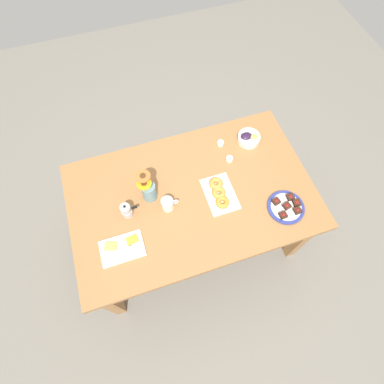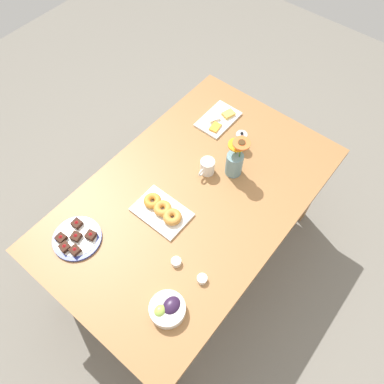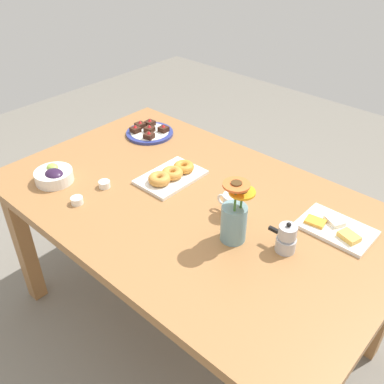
{
  "view_description": "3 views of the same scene",
  "coord_description": "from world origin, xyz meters",
  "px_view_note": "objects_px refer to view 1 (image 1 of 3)",
  "views": [
    {
      "loc": [
        -0.28,
        -0.83,
        2.5
      ],
      "look_at": [
        0.0,
        0.0,
        0.78
      ],
      "focal_mm": 28.0,
      "sensor_mm": 36.0,
      "label": 1
    },
    {
      "loc": [
        0.79,
        0.64,
        2.4
      ],
      "look_at": [
        0.0,
        0.0,
        0.78
      ],
      "focal_mm": 35.0,
      "sensor_mm": 36.0,
      "label": 2
    },
    {
      "loc": [
        -0.93,
        1.02,
        1.74
      ],
      "look_at": [
        0.0,
        0.0,
        0.78
      ],
      "focal_mm": 40.0,
      "sensor_mm": 36.0,
      "label": 3
    }
  ],
  "objects_px": {
    "grape_bowl": "(249,138)",
    "jam_cup_honey": "(221,143)",
    "dining_table": "(192,200)",
    "flower_vase": "(149,190)",
    "cheese_platter": "(122,248)",
    "croissant_platter": "(219,193)",
    "coffee_mug": "(168,204)",
    "moka_pot": "(126,210)",
    "dessert_plate": "(286,207)",
    "jam_cup_berry": "(229,159)"
  },
  "relations": [
    {
      "from": "grape_bowl",
      "to": "dessert_plate",
      "type": "xyz_separation_m",
      "value": [
        0.02,
        -0.57,
        -0.02
      ]
    },
    {
      "from": "coffee_mug",
      "to": "moka_pot",
      "type": "distance_m",
      "value": 0.26
    },
    {
      "from": "cheese_platter",
      "to": "dessert_plate",
      "type": "distance_m",
      "value": 1.06
    },
    {
      "from": "moka_pot",
      "to": "dessert_plate",
      "type": "bearing_deg",
      "value": -15.94
    },
    {
      "from": "jam_cup_berry",
      "to": "dessert_plate",
      "type": "relative_size",
      "value": 0.2
    },
    {
      "from": "cheese_platter",
      "to": "jam_cup_berry",
      "type": "distance_m",
      "value": 0.93
    },
    {
      "from": "croissant_platter",
      "to": "jam_cup_berry",
      "type": "xyz_separation_m",
      "value": [
        0.16,
        0.23,
        -0.01
      ]
    },
    {
      "from": "dining_table",
      "to": "coffee_mug",
      "type": "distance_m",
      "value": 0.22
    },
    {
      "from": "grape_bowl",
      "to": "flower_vase",
      "type": "height_order",
      "value": "flower_vase"
    },
    {
      "from": "moka_pot",
      "to": "cheese_platter",
      "type": "bearing_deg",
      "value": -110.94
    },
    {
      "from": "dining_table",
      "to": "grape_bowl",
      "type": "bearing_deg",
      "value": 29.06
    },
    {
      "from": "coffee_mug",
      "to": "croissant_platter",
      "type": "relative_size",
      "value": 0.4
    },
    {
      "from": "grape_bowl",
      "to": "flower_vase",
      "type": "bearing_deg",
      "value": -164.65
    },
    {
      "from": "croissant_platter",
      "to": "flower_vase",
      "type": "distance_m",
      "value": 0.46
    },
    {
      "from": "cheese_platter",
      "to": "croissant_platter",
      "type": "height_order",
      "value": "croissant_platter"
    },
    {
      "from": "jam_cup_honey",
      "to": "dining_table",
      "type": "bearing_deg",
      "value": -135.03
    },
    {
      "from": "cheese_platter",
      "to": "flower_vase",
      "type": "xyz_separation_m",
      "value": [
        0.25,
        0.29,
        0.08
      ]
    },
    {
      "from": "flower_vase",
      "to": "moka_pot",
      "type": "bearing_deg",
      "value": -156.23
    },
    {
      "from": "jam_cup_berry",
      "to": "dessert_plate",
      "type": "distance_m",
      "value": 0.5
    },
    {
      "from": "coffee_mug",
      "to": "flower_vase",
      "type": "bearing_deg",
      "value": 129.53
    },
    {
      "from": "cheese_platter",
      "to": "dessert_plate",
      "type": "relative_size",
      "value": 1.1
    },
    {
      "from": "croissant_platter",
      "to": "flower_vase",
      "type": "bearing_deg",
      "value": 163.49
    },
    {
      "from": "dining_table",
      "to": "cheese_platter",
      "type": "xyz_separation_m",
      "value": [
        -0.51,
        -0.21,
        0.1
      ]
    },
    {
      "from": "jam_cup_honey",
      "to": "flower_vase",
      "type": "height_order",
      "value": "flower_vase"
    },
    {
      "from": "jam_cup_honey",
      "to": "flower_vase",
      "type": "bearing_deg",
      "value": -157.2
    },
    {
      "from": "jam_cup_honey",
      "to": "coffee_mug",
      "type": "bearing_deg",
      "value": -144.18
    },
    {
      "from": "grape_bowl",
      "to": "flower_vase",
      "type": "distance_m",
      "value": 0.82
    },
    {
      "from": "flower_vase",
      "to": "moka_pot",
      "type": "distance_m",
      "value": 0.19
    },
    {
      "from": "dining_table",
      "to": "coffee_mug",
      "type": "relative_size",
      "value": 14.21
    },
    {
      "from": "grape_bowl",
      "to": "croissant_platter",
      "type": "relative_size",
      "value": 0.57
    },
    {
      "from": "grape_bowl",
      "to": "jam_cup_honey",
      "type": "height_order",
      "value": "grape_bowl"
    },
    {
      "from": "grape_bowl",
      "to": "jam_cup_honey",
      "type": "bearing_deg",
      "value": 171.62
    },
    {
      "from": "dessert_plate",
      "to": "coffee_mug",
      "type": "bearing_deg",
      "value": 161.4
    },
    {
      "from": "flower_vase",
      "to": "moka_pot",
      "type": "xyz_separation_m",
      "value": [
        -0.17,
        -0.07,
        -0.04
      ]
    },
    {
      "from": "grape_bowl",
      "to": "dessert_plate",
      "type": "height_order",
      "value": "grape_bowl"
    },
    {
      "from": "croissant_platter",
      "to": "moka_pot",
      "type": "distance_m",
      "value": 0.6
    },
    {
      "from": "jam_cup_honey",
      "to": "flower_vase",
      "type": "xyz_separation_m",
      "value": [
        -0.58,
        -0.25,
        0.07
      ]
    },
    {
      "from": "jam_cup_honey",
      "to": "grape_bowl",
      "type": "bearing_deg",
      "value": -8.38
    },
    {
      "from": "grape_bowl",
      "to": "flower_vase",
      "type": "relative_size",
      "value": 0.63
    },
    {
      "from": "grape_bowl",
      "to": "jam_cup_berry",
      "type": "distance_m",
      "value": 0.22
    },
    {
      "from": "coffee_mug",
      "to": "croissant_platter",
      "type": "xyz_separation_m",
      "value": [
        0.34,
        -0.02,
        -0.03
      ]
    },
    {
      "from": "croissant_platter",
      "to": "flower_vase",
      "type": "xyz_separation_m",
      "value": [
        -0.43,
        0.13,
        0.07
      ]
    },
    {
      "from": "jam_cup_berry",
      "to": "moka_pot",
      "type": "distance_m",
      "value": 0.78
    },
    {
      "from": "jam_cup_honey",
      "to": "dessert_plate",
      "type": "xyz_separation_m",
      "value": [
        0.22,
        -0.6,
        -0.0
      ]
    },
    {
      "from": "dining_table",
      "to": "croissant_platter",
      "type": "relative_size",
      "value": 5.71
    },
    {
      "from": "grape_bowl",
      "to": "jam_cup_honey",
      "type": "distance_m",
      "value": 0.2
    },
    {
      "from": "dining_table",
      "to": "jam_cup_honey",
      "type": "distance_m",
      "value": 0.46
    },
    {
      "from": "cheese_platter",
      "to": "moka_pot",
      "type": "relative_size",
      "value": 2.18
    },
    {
      "from": "coffee_mug",
      "to": "cheese_platter",
      "type": "xyz_separation_m",
      "value": [
        -0.34,
        -0.18,
        -0.04
      ]
    },
    {
      "from": "jam_cup_honey",
      "to": "moka_pot",
      "type": "height_order",
      "value": "moka_pot"
    }
  ]
}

